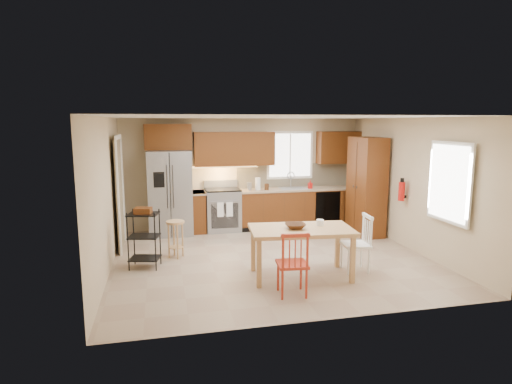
{
  "coord_description": "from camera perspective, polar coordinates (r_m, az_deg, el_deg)",
  "views": [
    {
      "loc": [
        -1.9,
        -7.14,
        2.42
      ],
      "look_at": [
        -0.19,
        0.4,
        1.15
      ],
      "focal_mm": 30.0,
      "sensor_mm": 36.0,
      "label": 1
    }
  ],
  "objects": [
    {
      "name": "canister_steel",
      "position": [
        9.6,
        -0.92,
        0.76
      ],
      "size": [
        0.11,
        0.11,
        0.18
      ],
      "primitive_type": "cylinder",
      "color": "gray",
      "rests_on": "base_cabinet_run"
    },
    {
      "name": "wall_right",
      "position": [
        8.6,
        20.09,
        0.94
      ],
      "size": [
        0.02,
        5.0,
        2.5
      ],
      "primitive_type": "cube",
      "color": "#CCB793",
      "rests_on": "ground"
    },
    {
      "name": "doorway",
      "position": [
        8.59,
        -17.77,
        -0.3
      ],
      "size": [
        0.04,
        0.95,
        2.1
      ],
      "primitive_type": "cube",
      "color": "#8C7A59",
      "rests_on": "wall_left"
    },
    {
      "name": "sink",
      "position": [
        9.93,
        4.96,
        0.26
      ],
      "size": [
        0.62,
        0.46,
        0.16
      ],
      "primitive_type": "cube",
      "color": "gray",
      "rests_on": "base_cabinet_run"
    },
    {
      "name": "dining_table",
      "position": [
        6.82,
        6.01,
        -8.08
      ],
      "size": [
        1.67,
        1.04,
        0.77
      ],
      "primitive_type": null,
      "rotation": [
        0.0,
        0.0,
        -0.1
      ],
      "color": "tan",
      "rests_on": "floor"
    },
    {
      "name": "undercab_glow",
      "position": [
        9.59,
        -4.63,
        3.37
      ],
      "size": [
        1.6,
        0.3,
        0.01
      ],
      "primitive_type": "cube",
      "color": "#FFBF66",
      "rests_on": "wall_back"
    },
    {
      "name": "chair_white",
      "position": [
        7.19,
        13.13,
        -6.7
      ],
      "size": [
        0.48,
        0.48,
        0.93
      ],
      "primitive_type": null,
      "rotation": [
        0.0,
        0.0,
        1.47
      ],
      "color": "white",
      "rests_on": "floor"
    },
    {
      "name": "refrigerator",
      "position": [
        9.39,
        -11.4,
        -0.11
      ],
      "size": [
        0.92,
        0.75,
        1.82
      ],
      "primitive_type": "cube",
      "color": "gray",
      "rests_on": "floor"
    },
    {
      "name": "wall_back",
      "position": [
        9.89,
        -1.63,
        2.53
      ],
      "size": [
        5.5,
        0.02,
        2.5
      ],
      "primitive_type": "cube",
      "color": "#CCB793",
      "rests_on": "ground"
    },
    {
      "name": "canister_wood",
      "position": [
        9.66,
        1.44,
        0.69
      ],
      "size": [
        0.1,
        0.1,
        0.14
      ],
      "primitive_type": "cylinder",
      "color": "#462912",
      "rests_on": "base_cabinet_run"
    },
    {
      "name": "upper_left_block",
      "position": [
        9.63,
        -2.91,
        5.77
      ],
      "size": [
        1.8,
        0.35,
        0.75
      ],
      "primitive_type": "cube",
      "color": "#532C0D",
      "rests_on": "wall_back"
    },
    {
      "name": "backsplash",
      "position": [
        10.22,
        5.51,
        2.28
      ],
      "size": [
        2.92,
        0.03,
        0.55
      ],
      "primitive_type": "cube",
      "color": "beige",
      "rests_on": "wall_back"
    },
    {
      "name": "paper_towel",
      "position": [
        9.63,
        0.24,
        1.09
      ],
      "size": [
        0.12,
        0.12,
        0.28
      ],
      "primitive_type": "cylinder",
      "color": "white",
      "rests_on": "base_cabinet_run"
    },
    {
      "name": "upper_right_block",
      "position": [
        10.35,
        10.93,
        5.86
      ],
      "size": [
        1.0,
        0.35,
        0.75
      ],
      "primitive_type": "cube",
      "color": "#532C0D",
      "rests_on": "wall_back"
    },
    {
      "name": "chair_red",
      "position": [
        6.1,
        4.84,
        -9.39
      ],
      "size": [
        0.48,
        0.48,
        0.93
      ],
      "primitive_type": null,
      "rotation": [
        0.0,
        0.0,
        -0.1
      ],
      "color": "#AD2F1A",
      "rests_on": "floor"
    },
    {
      "name": "pantry",
      "position": [
        9.49,
        14.5,
        0.73
      ],
      "size": [
        0.5,
        0.95,
        2.1
      ],
      "primitive_type": "cube",
      "color": "#5E2E11",
      "rests_on": "floor"
    },
    {
      "name": "soap_bottle",
      "position": [
        9.94,
        7.23,
        1.01
      ],
      "size": [
        0.09,
        0.09,
        0.19
      ],
      "primitive_type": "imported",
      "color": "red",
      "rests_on": "base_cabinet_run"
    },
    {
      "name": "ceiling",
      "position": [
        7.39,
        2.14,
        9.94
      ],
      "size": [
        5.5,
        5.0,
        0.02
      ],
      "primitive_type": "cube",
      "color": "silver",
      "rests_on": "ground"
    },
    {
      "name": "table_jar",
      "position": [
        6.91,
        8.53,
        -4.23
      ],
      "size": [
        0.13,
        0.13,
        0.14
      ],
      "primitive_type": "cylinder",
      "rotation": [
        0.0,
        0.0,
        -0.1
      ],
      "color": "white",
      "rests_on": "dining_table"
    },
    {
      "name": "wall_front",
      "position": [
        5.15,
        9.23,
        -3.93
      ],
      "size": [
        5.5,
        0.02,
        2.5
      ],
      "primitive_type": "cube",
      "color": "#CCB793",
      "rests_on": "ground"
    },
    {
      "name": "wall_left",
      "position": [
        7.29,
        -19.32,
        -0.44
      ],
      "size": [
        0.02,
        5.0,
        2.5
      ],
      "primitive_type": "cube",
      "color": "#CCB793",
      "rests_on": "ground"
    },
    {
      "name": "upper_over_fridge",
      "position": [
        9.47,
        -11.66,
        7.2
      ],
      "size": [
        1.0,
        0.35,
        0.55
      ],
      "primitive_type": "cube",
      "color": "#532C0D",
      "rests_on": "wall_back"
    },
    {
      "name": "bar_stool",
      "position": [
        7.86,
        -10.66,
        -6.21
      ],
      "size": [
        0.35,
        0.35,
        0.67
      ],
      "primitive_type": null,
      "rotation": [
        0.0,
        0.0,
        0.09
      ],
      "color": "tan",
      "rests_on": "floor"
    },
    {
      "name": "utility_cart",
      "position": [
        7.4,
        -14.67,
        -6.13
      ],
      "size": [
        0.56,
        0.48,
        0.97
      ],
      "primitive_type": null,
      "rotation": [
        0.0,
        0.0,
        -0.23
      ],
      "color": "black",
      "rests_on": "floor"
    },
    {
      "name": "window_back",
      "position": [
        10.11,
        4.54,
        4.93
      ],
      "size": [
        1.12,
        0.04,
        1.12
      ],
      "primitive_type": "cube",
      "color": "white",
      "rests_on": "wall_back"
    },
    {
      "name": "range_stove",
      "position": [
        9.62,
        -4.46,
        -2.45
      ],
      "size": [
        0.76,
        0.63,
        0.92
      ],
      "primitive_type": "cube",
      "color": "gray",
      "rests_on": "floor"
    },
    {
      "name": "dishwasher",
      "position": [
        9.99,
        9.54,
        -2.18
      ],
      "size": [
        0.6,
        0.02,
        0.78
      ],
      "primitive_type": "cube",
      "color": "black",
      "rests_on": "floor"
    },
    {
      "name": "floor",
      "position": [
        7.77,
        2.02,
        -8.81
      ],
      "size": [
        5.5,
        5.5,
        0.0
      ],
      "primitive_type": "plane",
      "color": "#9F8970",
      "rests_on": "ground"
    },
    {
      "name": "base_cabinet_narrow",
      "position": [
        9.58,
        -7.73,
        -2.63
      ],
      "size": [
        0.3,
        0.6,
        0.9
      ],
      "primitive_type": "cube",
      "color": "#5E2E11",
      "rests_on": "floor"
    },
    {
      "name": "fire_extinguisher",
      "position": [
        8.68,
        18.84,
        0.08
      ],
      "size": [
        0.12,
        0.12,
        0.36
      ],
      "primitive_type": "cylinder",
      "color": "red",
      "rests_on": "wall_right"
    },
    {
      "name": "table_bowl",
      "position": [
        6.68,
        5.26,
        -4.91
      ],
      "size": [
        0.35,
        0.35,
        0.08
      ],
      "primitive_type": "imported",
      "rotation": [
        0.0,
        0.0,
        -0.1
      ],
      "color": "#462912",
      "rests_on": "dining_table"
    },
    {
      "name": "base_cabinet_run",
      "position": [
        10.06,
        5.96,
        -2.01
      ],
      "size": [
        2.92,
        0.6,
        0.9
      ],
      "primitive_type": "cube",
      "color": "#5E2E11",
      "rests_on": "floor"
    },
    {
      "name": "window_right",
      "position": [
        7.6,
        24.4,
        1.16
      ],
      "size": [
        0.04,
        1.02,
        1.32
      ],
      "primitive_type": "cube",
      "color": "white",
      "rests_on": "wall_right"
    }
  ]
}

